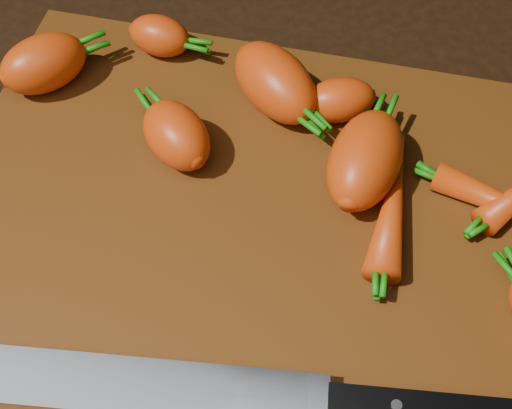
# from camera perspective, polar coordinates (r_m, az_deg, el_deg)

# --- Properties ---
(ground) EXTENTS (2.00, 2.00, 0.01)m
(ground) POSITION_cam_1_polar(r_m,az_deg,el_deg) (0.57, -0.22, -2.80)
(ground) COLOR black
(cutting_board) EXTENTS (0.50, 0.40, 0.01)m
(cutting_board) POSITION_cam_1_polar(r_m,az_deg,el_deg) (0.56, -0.23, -2.21)
(cutting_board) COLOR #572B0A
(cutting_board) RESTS_ON ground
(carrot_0) EXTENTS (0.09, 0.09, 0.05)m
(carrot_0) POSITION_cam_1_polar(r_m,az_deg,el_deg) (0.65, -16.64, 10.76)
(carrot_0) COLOR #C83B0A
(carrot_0) RESTS_ON cutting_board
(carrot_1) EXTENTS (0.08, 0.08, 0.05)m
(carrot_1) POSITION_cam_1_polar(r_m,az_deg,el_deg) (0.58, -6.38, 5.53)
(carrot_1) COLOR #C83B0A
(carrot_1) RESTS_ON cutting_board
(carrot_2) EXTENTS (0.11, 0.10, 0.05)m
(carrot_2) POSITION_cam_1_polar(r_m,az_deg,el_deg) (0.61, 1.55, 9.74)
(carrot_2) COLOR #C83B0A
(carrot_2) RESTS_ON cutting_board
(carrot_3) EXTENTS (0.07, 0.10, 0.06)m
(carrot_3) POSITION_cam_1_polar(r_m,az_deg,el_deg) (0.56, 8.74, 3.55)
(carrot_3) COLOR #C83B0A
(carrot_3) RESTS_ON cutting_board
(carrot_4) EXTENTS (0.07, 0.06, 0.04)m
(carrot_4) POSITION_cam_1_polar(r_m,az_deg,el_deg) (0.61, 6.70, 8.29)
(carrot_4) COLOR #C83B0A
(carrot_4) RESTS_ON cutting_board
(carrot_5) EXTENTS (0.06, 0.04, 0.04)m
(carrot_5) POSITION_cam_1_polar(r_m,az_deg,el_deg) (0.67, -7.73, 13.23)
(carrot_5) COLOR #C83B0A
(carrot_5) RESTS_ON cutting_board
(carrot_9) EXTENTS (0.03, 0.11, 0.03)m
(carrot_9) POSITION_cam_1_polar(r_m,az_deg,el_deg) (0.55, 10.78, -0.61)
(carrot_9) COLOR #C83B0A
(carrot_9) RESTS_ON cutting_board
(knife) EXTENTS (0.36, 0.08, 0.02)m
(knife) POSITION_cam_1_polar(r_m,az_deg,el_deg) (0.49, -6.49, -14.50)
(knife) COLOR gray
(knife) RESTS_ON cutting_board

